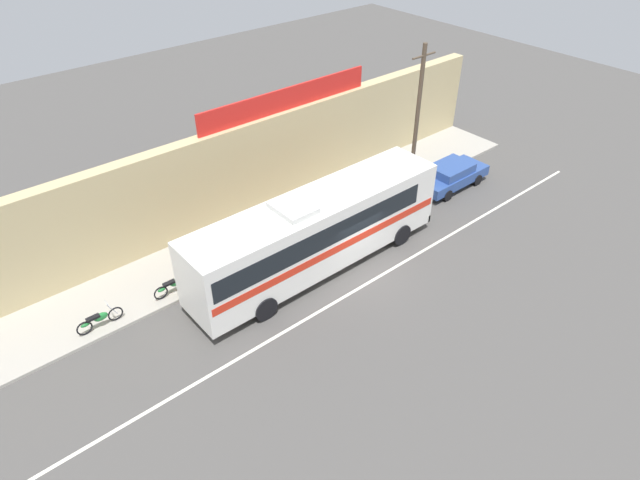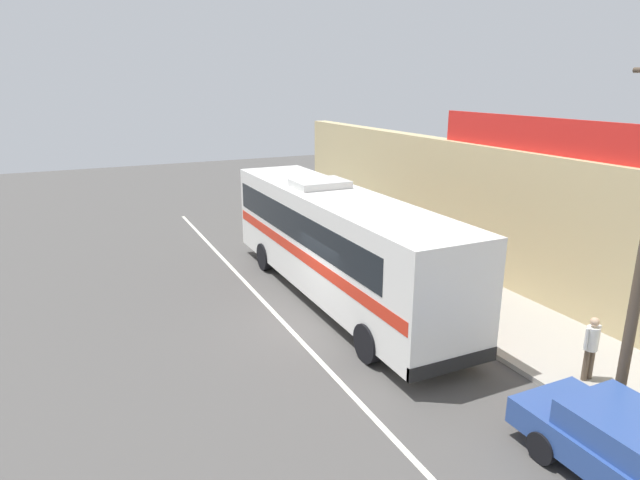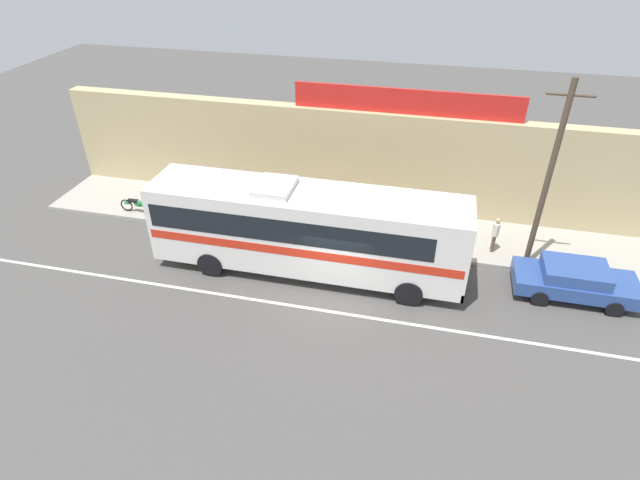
{
  "view_description": "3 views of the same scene",
  "coord_description": "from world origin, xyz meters",
  "px_view_note": "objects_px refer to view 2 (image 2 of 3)",
  "views": [
    {
      "loc": [
        -13.87,
        -13.49,
        15.64
      ],
      "look_at": [
        -1.4,
        1.27,
        1.62
      ],
      "focal_mm": 31.16,
      "sensor_mm": 36.0,
      "label": 1
    },
    {
      "loc": [
        13.55,
        -6.13,
        6.95
      ],
      "look_at": [
        -2.84,
        1.61,
        1.61
      ],
      "focal_mm": 30.25,
      "sensor_mm": 36.0,
      "label": 2
    },
    {
      "loc": [
        2.98,
        -14.77,
        12.55
      ],
      "look_at": [
        -1.06,
        2.29,
        1.0
      ],
      "focal_mm": 28.79,
      "sensor_mm": 36.0,
      "label": 3
    }
  ],
  "objects_px": {
    "intercity_bus": "(335,238)",
    "pedestrian_far_right": "(591,344)",
    "motorcycle_green": "(297,216)",
    "parked_car": "(639,456)",
    "motorcycle_red": "(325,232)"
  },
  "relations": [
    {
      "from": "parked_car",
      "to": "intercity_bus",
      "type": "bearing_deg",
      "value": -175.94
    },
    {
      "from": "motorcycle_green",
      "to": "motorcycle_red",
      "type": "distance_m",
      "value": 3.23
    },
    {
      "from": "parked_car",
      "to": "motorcycle_green",
      "type": "height_order",
      "value": "parked_car"
    },
    {
      "from": "intercity_bus",
      "to": "motorcycle_red",
      "type": "distance_m",
      "value": 6.33
    },
    {
      "from": "intercity_bus",
      "to": "parked_car",
      "type": "bearing_deg",
      "value": 4.06
    },
    {
      "from": "intercity_bus",
      "to": "motorcycle_green",
      "type": "xyz_separation_m",
      "value": [
        -8.89,
        2.42,
        -1.5
      ]
    },
    {
      "from": "intercity_bus",
      "to": "motorcycle_red",
      "type": "height_order",
      "value": "intercity_bus"
    },
    {
      "from": "intercity_bus",
      "to": "parked_car",
      "type": "relative_size",
      "value": 2.78
    },
    {
      "from": "intercity_bus",
      "to": "parked_car",
      "type": "height_order",
      "value": "intercity_bus"
    },
    {
      "from": "intercity_bus",
      "to": "pedestrian_far_right",
      "type": "relative_size",
      "value": 7.72
    },
    {
      "from": "intercity_bus",
      "to": "pedestrian_far_right",
      "type": "bearing_deg",
      "value": 21.82
    },
    {
      "from": "motorcycle_green",
      "to": "pedestrian_far_right",
      "type": "bearing_deg",
      "value": 1.94
    },
    {
      "from": "motorcycle_green",
      "to": "motorcycle_red",
      "type": "relative_size",
      "value": 0.95
    },
    {
      "from": "parked_car",
      "to": "pedestrian_far_right",
      "type": "height_order",
      "value": "pedestrian_far_right"
    },
    {
      "from": "parked_car",
      "to": "motorcycle_green",
      "type": "bearing_deg",
      "value": 174.94
    }
  ]
}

